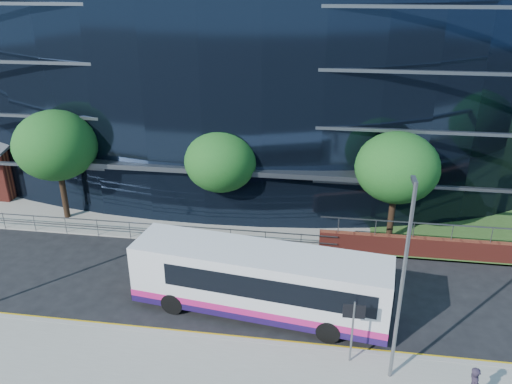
% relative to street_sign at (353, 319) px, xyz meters
% --- Properties ---
extents(ground, '(200.00, 200.00, 0.00)m').
position_rel_street_sign_xyz_m(ground, '(-4.50, 1.59, -2.15)').
color(ground, black).
rests_on(ground, ground).
extents(kerb, '(80.00, 0.25, 0.16)m').
position_rel_street_sign_xyz_m(kerb, '(-4.50, 0.59, -2.07)').
color(kerb, gray).
rests_on(kerb, ground).
extents(yellow_line_outer, '(80.00, 0.08, 0.01)m').
position_rel_street_sign_xyz_m(yellow_line_outer, '(-4.50, 0.79, -2.14)').
color(yellow_line_outer, gold).
rests_on(yellow_line_outer, ground).
extents(yellow_line_inner, '(80.00, 0.08, 0.01)m').
position_rel_street_sign_xyz_m(yellow_line_inner, '(-4.50, 0.94, -2.14)').
color(yellow_line_inner, gold).
rests_on(yellow_line_inner, ground).
extents(far_forecourt, '(50.00, 8.00, 0.10)m').
position_rel_street_sign_xyz_m(far_forecourt, '(-10.50, 12.59, -2.10)').
color(far_forecourt, gray).
rests_on(far_forecourt, ground).
extents(glass_office, '(44.00, 23.10, 16.00)m').
position_rel_street_sign_xyz_m(glass_office, '(-8.50, 22.44, 5.85)').
color(glass_office, black).
rests_on(glass_office, ground).
extents(guard_railings, '(24.00, 0.05, 1.10)m').
position_rel_street_sign_xyz_m(guard_railings, '(-12.50, 8.59, -1.33)').
color(guard_railings, slate).
rests_on(guard_railings, ground).
extents(street_sign, '(0.85, 0.09, 2.80)m').
position_rel_street_sign_xyz_m(street_sign, '(0.00, 0.00, 0.00)').
color(street_sign, slate).
rests_on(street_sign, pavement_near).
extents(tree_far_a, '(4.95, 4.95, 6.98)m').
position_rel_street_sign_xyz_m(tree_far_a, '(-17.50, 10.59, 2.71)').
color(tree_far_a, black).
rests_on(tree_far_a, ground).
extents(tree_far_b, '(4.29, 4.29, 6.05)m').
position_rel_street_sign_xyz_m(tree_far_b, '(-7.50, 11.09, 2.06)').
color(tree_far_b, black).
rests_on(tree_far_b, ground).
extents(tree_far_c, '(4.62, 4.62, 6.51)m').
position_rel_street_sign_xyz_m(tree_far_c, '(2.50, 10.59, 2.39)').
color(tree_far_c, black).
rests_on(tree_far_c, ground).
extents(streetlight_east, '(0.15, 0.77, 8.00)m').
position_rel_street_sign_xyz_m(streetlight_east, '(1.50, -0.59, 2.29)').
color(streetlight_east, slate).
rests_on(streetlight_east, pavement_near).
extents(city_bus, '(11.81, 4.15, 3.13)m').
position_rel_street_sign_xyz_m(city_bus, '(-3.93, 2.78, -0.49)').
color(city_bus, silver).
rests_on(city_bus, ground).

